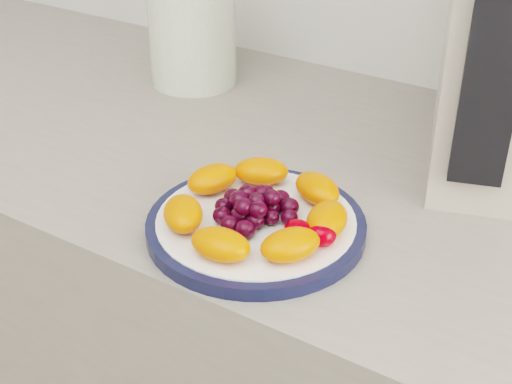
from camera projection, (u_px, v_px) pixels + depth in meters
The scene contains 5 objects.
plate_rim at pixel (256, 226), 0.76m from camera, with size 0.23×0.23×0.01m, color black.
plate_face at pixel (256, 225), 0.76m from camera, with size 0.21×0.21×0.02m, color white.
canister at pixel (192, 32), 1.09m from camera, with size 0.13×0.13×0.16m, color #3A6810.
appliance_panel at pixel (493, 74), 0.70m from camera, with size 0.06×0.02×0.24m, color black.
fruit_plate at pixel (261, 209), 0.75m from camera, with size 0.20×0.20×0.03m.
Camera 1 is at (0.27, 0.49, 1.33)m, focal length 50.00 mm.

